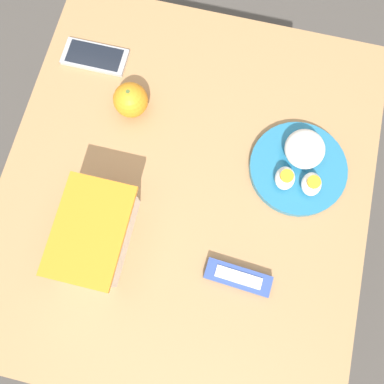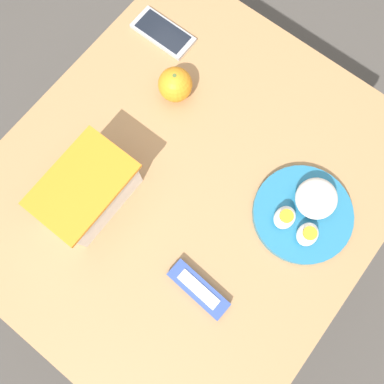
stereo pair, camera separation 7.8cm
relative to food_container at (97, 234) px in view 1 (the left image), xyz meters
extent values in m
plane|color=#4C4742|center=(0.15, -0.15, -0.79)|extent=(10.00, 10.00, 0.00)
cube|color=#AD7F51|center=(0.15, -0.15, -0.06)|extent=(0.90, 0.80, 0.03)
cylinder|color=#936C45|center=(-0.25, -0.49, -0.44)|extent=(0.05, 0.05, 0.72)
cylinder|color=#936C45|center=(0.54, -0.49, -0.44)|extent=(0.05, 0.05, 0.72)
cylinder|color=#936C45|center=(-0.25, 0.20, -0.44)|extent=(0.05, 0.05, 0.72)
cylinder|color=#936C45|center=(0.54, 0.20, -0.44)|extent=(0.05, 0.05, 0.72)
cube|color=white|center=(0.00, 0.00, 0.00)|extent=(0.18, 0.12, 0.10)
cube|color=beige|center=(0.00, 0.00, -0.02)|extent=(0.17, 0.11, 0.07)
cube|color=orange|center=(0.00, 0.00, 0.06)|extent=(0.20, 0.13, 0.01)
ellipsoid|color=gray|center=(-0.05, -0.01, 0.01)|extent=(0.07, 0.06, 0.02)
ellipsoid|color=gray|center=(0.00, 0.00, 0.01)|extent=(0.06, 0.05, 0.03)
ellipsoid|color=gray|center=(0.05, 0.01, 0.01)|extent=(0.06, 0.04, 0.03)
sphere|color=orange|center=(0.30, 0.02, -0.01)|extent=(0.08, 0.08, 0.08)
cylinder|color=#4C662D|center=(0.30, 0.02, 0.03)|extent=(0.01, 0.01, 0.00)
cylinder|color=teal|center=(0.24, -0.38, -0.04)|extent=(0.21, 0.21, 0.02)
ellipsoid|color=white|center=(0.28, -0.38, -0.01)|extent=(0.09, 0.09, 0.05)
ellipsoid|color=white|center=(0.21, -0.40, -0.02)|extent=(0.05, 0.04, 0.03)
cylinder|color=#F4A823|center=(0.21, -0.40, 0.00)|extent=(0.03, 0.03, 0.01)
ellipsoid|color=white|center=(0.21, -0.35, -0.02)|extent=(0.05, 0.04, 0.03)
cylinder|color=#F4A823|center=(0.21, -0.35, 0.00)|extent=(0.03, 0.03, 0.01)
cube|color=#334C9E|center=(-0.02, -0.30, -0.04)|extent=(0.05, 0.14, 0.02)
cube|color=white|center=(-0.02, -0.30, -0.03)|extent=(0.03, 0.10, 0.00)
cube|color=#ADADB2|center=(0.41, 0.14, -0.04)|extent=(0.07, 0.15, 0.01)
cube|color=black|center=(0.41, 0.14, -0.04)|extent=(0.06, 0.13, 0.00)
camera|label=1|loc=(-0.05, -0.21, 0.74)|focal=35.00mm
camera|label=2|loc=(-0.01, -0.28, 0.74)|focal=35.00mm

